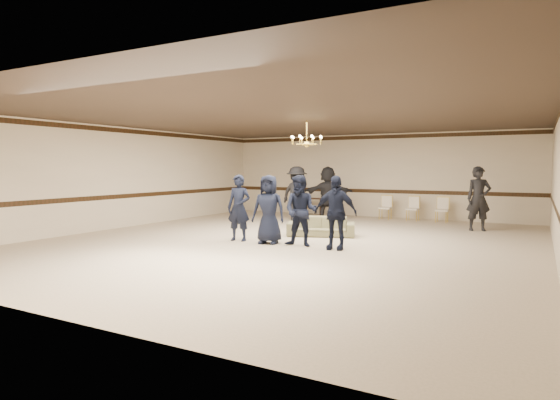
# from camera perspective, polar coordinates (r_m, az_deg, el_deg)

# --- Properties ---
(room) EXTENTS (12.01, 14.01, 3.21)m
(room) POSITION_cam_1_polar(r_m,az_deg,el_deg) (12.19, 1.18, 2.45)
(room) COLOR beige
(room) RESTS_ON ground
(chair_rail) EXTENTS (12.00, 0.02, 0.14)m
(chair_rail) POSITION_cam_1_polar(r_m,az_deg,el_deg) (18.68, 11.15, 1.07)
(chair_rail) COLOR black
(chair_rail) RESTS_ON wall_back
(crown_molding) EXTENTS (12.00, 0.02, 0.14)m
(crown_molding) POSITION_cam_1_polar(r_m,az_deg,el_deg) (18.69, 11.24, 7.45)
(crown_molding) COLOR black
(crown_molding) RESTS_ON wall_back
(chandelier) EXTENTS (0.94, 0.94, 0.89)m
(chandelier) POSITION_cam_1_polar(r_m,az_deg,el_deg) (13.11, 3.24, 8.13)
(chandelier) COLOR gold
(chandelier) RESTS_ON ceiling
(boy_a) EXTENTS (0.69, 0.50, 1.73)m
(boy_a) POSITION_cam_1_polar(r_m,az_deg,el_deg) (12.37, -4.98, -0.94)
(boy_a) COLOR black
(boy_a) RESTS_ON floor
(boy_b) EXTENTS (0.94, 0.70, 1.73)m
(boy_b) POSITION_cam_1_polar(r_m,az_deg,el_deg) (11.90, -1.38, -1.13)
(boy_b) COLOR black
(boy_b) RESTS_ON floor
(boy_c) EXTENTS (0.89, 0.71, 1.73)m
(boy_c) POSITION_cam_1_polar(r_m,az_deg,el_deg) (11.47, 2.51, -1.32)
(boy_c) COLOR black
(boy_c) RESTS_ON floor
(boy_d) EXTENTS (1.06, 0.54, 1.73)m
(boy_d) POSITION_cam_1_polar(r_m,az_deg,el_deg) (11.11, 6.68, -1.52)
(boy_d) COLOR black
(boy_d) RESTS_ON floor
(settee) EXTENTS (2.00, 1.32, 0.54)m
(settee) POSITION_cam_1_polar(r_m,az_deg,el_deg) (13.29, 4.96, -3.18)
(settee) COLOR brown
(settee) RESTS_ON floor
(adult_left) EXTENTS (1.39, 1.00, 1.95)m
(adult_left) POSITION_cam_1_polar(r_m,az_deg,el_deg) (16.89, 2.04, 0.76)
(adult_left) COLOR black
(adult_left) RESTS_ON floor
(adult_mid) EXTENTS (1.90, 1.19, 1.95)m
(adult_mid) POSITION_cam_1_polar(r_m,az_deg,el_deg) (17.14, 5.78, 0.79)
(adult_mid) COLOR black
(adult_mid) RESTS_ON floor
(adult_right) EXTENTS (0.84, 0.71, 1.95)m
(adult_right) POSITION_cam_1_polar(r_m,az_deg,el_deg) (15.47, 22.84, 0.15)
(adult_right) COLOR black
(adult_right) RESTS_ON floor
(banquet_chair_left) EXTENTS (0.42, 0.42, 0.87)m
(banquet_chair_left) POSITION_cam_1_polar(r_m,az_deg,el_deg) (17.80, 12.58, -0.91)
(banquet_chair_left) COLOR beige
(banquet_chair_left) RESTS_ON floor
(banquet_chair_mid) EXTENTS (0.46, 0.46, 0.87)m
(banquet_chair_mid) POSITION_cam_1_polar(r_m,az_deg,el_deg) (17.55, 15.72, -1.03)
(banquet_chair_mid) COLOR beige
(banquet_chair_mid) RESTS_ON floor
(banquet_chair_right) EXTENTS (0.45, 0.45, 0.87)m
(banquet_chair_right) POSITION_cam_1_polar(r_m,az_deg,el_deg) (17.36, 18.93, -1.15)
(banquet_chair_right) COLOR beige
(banquet_chair_right) RESTS_ON floor
(console_table) EXTENTS (0.83, 0.36, 0.69)m
(console_table) POSITION_cam_1_polar(r_m,az_deg,el_deg) (19.04, 4.05, -0.78)
(console_table) COLOR black
(console_table) RESTS_ON floor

